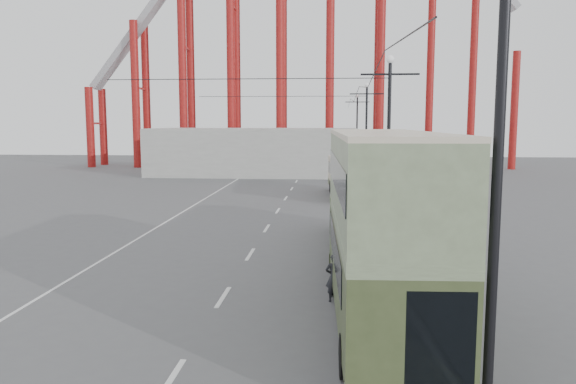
# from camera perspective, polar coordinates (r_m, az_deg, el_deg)

# --- Properties ---
(ground) EXTENTS (160.00, 160.00, 0.00)m
(ground) POSITION_cam_1_polar(r_m,az_deg,el_deg) (14.99, -5.81, -15.34)
(ground) COLOR #515254
(ground) RESTS_ON ground
(road_markings) EXTENTS (12.52, 120.00, 0.01)m
(road_markings) POSITION_cam_1_polar(r_m,az_deg,el_deg) (33.97, -1.20, -2.53)
(road_markings) COLOR silver
(road_markings) RESTS_ON ground
(lamp_post_near) EXTENTS (3.20, 0.44, 10.80)m
(lamp_post_near) POSITION_cam_1_polar(r_m,az_deg,el_deg) (11.23, 21.21, 17.65)
(lamp_post_near) COLOR black
(lamp_post_near) RESTS_ON ground
(lamp_post_mid) EXTENTS (3.20, 0.44, 9.32)m
(lamp_post_mid) POSITION_cam_1_polar(r_m,az_deg,el_deg) (31.77, 10.17, 5.16)
(lamp_post_mid) COLOR black
(lamp_post_mid) RESTS_ON ground
(lamp_post_far) EXTENTS (3.20, 0.44, 9.32)m
(lamp_post_far) POSITION_cam_1_polar(r_m,az_deg,el_deg) (53.70, 7.95, 5.98)
(lamp_post_far) COLOR black
(lamp_post_far) RESTS_ON ground
(lamp_post_distant) EXTENTS (3.20, 0.44, 9.32)m
(lamp_post_distant) POSITION_cam_1_polar(r_m,az_deg,el_deg) (75.67, 7.01, 6.32)
(lamp_post_distant) COLOR black
(lamp_post_distant) RESTS_ON ground
(fairground_shed) EXTENTS (22.00, 10.00, 5.00)m
(fairground_shed) POSITION_cam_1_polar(r_m,az_deg,el_deg) (61.30, -3.38, 4.14)
(fairground_shed) COLOR #999994
(fairground_shed) RESTS_ON ground
(double_decker_bus) EXTENTS (2.93, 10.25, 5.46)m
(double_decker_bus) POSITION_cam_1_polar(r_m,az_deg,el_deg) (15.64, 9.54, -2.76)
(double_decker_bus) COLOR #364223
(double_decker_bus) RESTS_ON ground
(single_decker_green) EXTENTS (2.70, 10.86, 3.06)m
(single_decker_green) POSITION_cam_1_polar(r_m,az_deg,el_deg) (25.41, 7.37, -1.95)
(single_decker_green) COLOR #687555
(single_decker_green) RESTS_ON ground
(single_decker_cream) EXTENTS (3.17, 9.48, 2.89)m
(single_decker_cream) POSITION_cam_1_polar(r_m,az_deg,el_deg) (43.18, 6.12, 1.68)
(single_decker_cream) COLOR beige
(single_decker_cream) RESTS_ON ground
(pedestrian) EXTENTS (0.58, 0.39, 1.58)m
(pedestrian) POSITION_cam_1_polar(r_m,az_deg,el_deg) (18.13, 4.73, -8.67)
(pedestrian) COLOR black
(pedestrian) RESTS_ON ground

